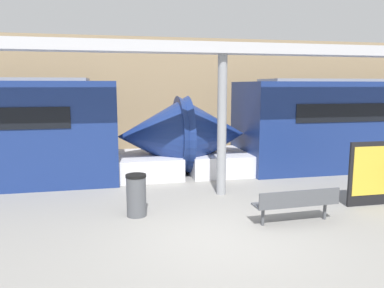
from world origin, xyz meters
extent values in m
plane|color=gray|center=(0.00, 0.00, 0.00)|extent=(60.00, 60.00, 0.00)
cube|color=#9E8460|center=(0.00, 9.49, 2.50)|extent=(56.00, 0.20, 5.00)
cone|color=navy|center=(1.35, 5.56, 1.32)|extent=(2.35, 2.63, 2.63)
cube|color=silver|center=(1.57, 5.56, 0.35)|extent=(2.12, 2.46, 0.70)
cone|color=navy|center=(-0.63, 5.56, 1.32)|extent=(2.35, 2.63, 2.63)
cube|color=silver|center=(-0.86, 5.56, 0.35)|extent=(2.12, 2.46, 0.70)
cube|color=#4C4F54|center=(1.89, 0.46, 0.43)|extent=(1.90, 0.51, 0.04)
cube|color=#4C4F54|center=(1.90, 0.26, 0.61)|extent=(1.88, 0.11, 0.32)
cylinder|color=#4C4F54|center=(1.13, 0.43, 0.21)|extent=(0.07, 0.07, 0.41)
cylinder|color=#4C4F54|center=(2.64, 0.49, 0.21)|extent=(0.07, 0.07, 0.41)
cylinder|color=#4C4F54|center=(-1.47, 1.60, 0.46)|extent=(0.45, 0.45, 0.92)
cylinder|color=black|center=(-1.47, 1.60, 0.95)|extent=(0.47, 0.47, 0.06)
cube|color=black|center=(4.26, 1.16, 0.81)|extent=(1.20, 0.06, 1.62)
cube|color=gold|center=(4.26, 1.12, 0.89)|extent=(1.02, 0.01, 1.23)
cylinder|color=gray|center=(0.93, 2.87, 1.90)|extent=(0.25, 0.25, 3.79)
cube|color=#B7B7BC|center=(0.93, 2.87, 3.93)|extent=(28.00, 0.60, 0.28)
camera|label=1|loc=(-1.96, -6.75, 2.98)|focal=35.00mm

